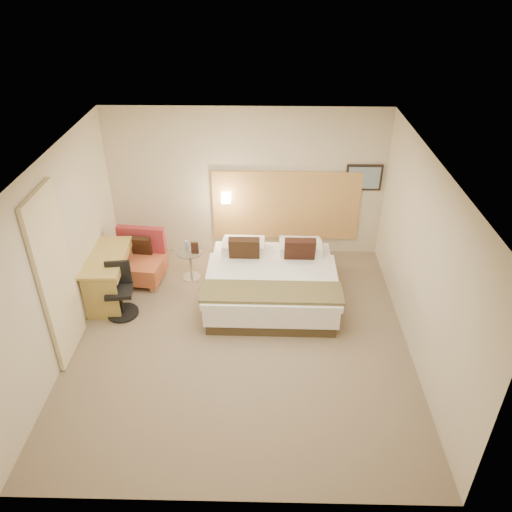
{
  "coord_description": "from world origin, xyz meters",
  "views": [
    {
      "loc": [
        0.34,
        -5.52,
        4.86
      ],
      "look_at": [
        0.21,
        0.73,
        0.98
      ],
      "focal_mm": 35.0,
      "sensor_mm": 36.0,
      "label": 1
    }
  ],
  "objects_px": {
    "bed": "(271,281)",
    "side_table": "(191,263)",
    "lounge_chair": "(139,261)",
    "desk": "(109,265)",
    "desk_chair": "(120,294)"
  },
  "relations": [
    {
      "from": "bed",
      "to": "side_table",
      "type": "relative_size",
      "value": 3.99
    },
    {
      "from": "side_table",
      "to": "desk_chair",
      "type": "xyz_separation_m",
      "value": [
        -0.94,
        -1.0,
        0.06
      ]
    },
    {
      "from": "side_table",
      "to": "desk_chair",
      "type": "height_order",
      "value": "desk_chair"
    },
    {
      "from": "side_table",
      "to": "desk_chair",
      "type": "bearing_deg",
      "value": -133.07
    },
    {
      "from": "lounge_chair",
      "to": "side_table",
      "type": "height_order",
      "value": "lounge_chair"
    },
    {
      "from": "desk",
      "to": "desk_chair",
      "type": "relative_size",
      "value": 1.48
    },
    {
      "from": "lounge_chair",
      "to": "desk_chair",
      "type": "distance_m",
      "value": 0.96
    },
    {
      "from": "bed",
      "to": "desk_chair",
      "type": "relative_size",
      "value": 2.42
    },
    {
      "from": "side_table",
      "to": "desk",
      "type": "xyz_separation_m",
      "value": [
        -1.19,
        -0.58,
        0.32
      ]
    },
    {
      "from": "desk_chair",
      "to": "side_table",
      "type": "bearing_deg",
      "value": 46.93
    },
    {
      "from": "bed",
      "to": "lounge_chair",
      "type": "distance_m",
      "value": 2.3
    },
    {
      "from": "lounge_chair",
      "to": "side_table",
      "type": "xyz_separation_m",
      "value": [
        0.86,
        0.04,
        -0.06
      ]
    },
    {
      "from": "lounge_chair",
      "to": "side_table",
      "type": "distance_m",
      "value": 0.87
    },
    {
      "from": "desk",
      "to": "side_table",
      "type": "bearing_deg",
      "value": 26.11
    },
    {
      "from": "desk_chair",
      "to": "bed",
      "type": "bearing_deg",
      "value": 10.76
    }
  ]
}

